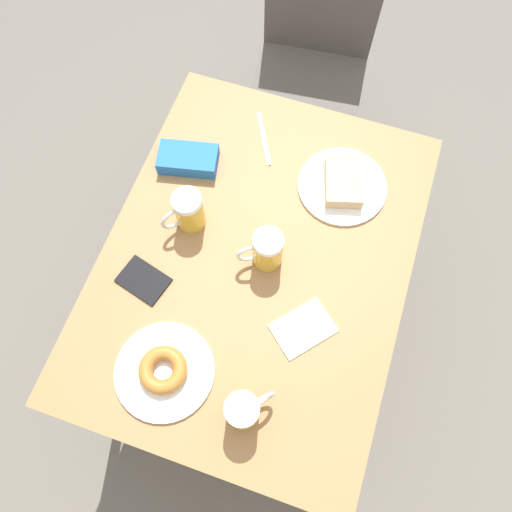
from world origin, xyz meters
TOP-DOWN VIEW (x-y plane):
  - ground_plane at (0.00, 0.00)m, footprint 8.00×8.00m
  - table at (0.00, 0.00)m, footprint 0.80×1.07m
  - chair at (-0.08, 0.89)m, footprint 0.44×0.44m
  - plate_with_cake at (0.16, 0.29)m, footprint 0.25×0.25m
  - plate_with_donut at (-0.12, -0.35)m, footprint 0.24×0.24m
  - beer_mug_left at (0.10, -0.38)m, footprint 0.10×0.10m
  - beer_mug_center at (0.03, 0.01)m, footprint 0.11×0.09m
  - beer_mug_right at (-0.21, 0.05)m, footprint 0.10×0.11m
  - napkin_folded at (0.17, -0.14)m, footprint 0.18×0.18m
  - fork at (-0.10, 0.37)m, footprint 0.10×0.17m
  - passport_near_edge at (-0.26, -0.15)m, footprint 0.14×0.12m
  - blue_pouch at (-0.28, 0.22)m, footprint 0.18×0.13m

SIDE VIEW (x-z plane):
  - ground_plane at x=0.00m, z-range 0.00..0.00m
  - chair at x=-0.08m, z-range 0.10..0.97m
  - table at x=0.00m, z-range 0.29..1.00m
  - fork at x=-0.10m, z-range 0.70..0.71m
  - napkin_folded at x=0.17m, z-range 0.70..0.71m
  - passport_near_edge at x=-0.26m, z-range 0.70..0.71m
  - plate_with_donut at x=-0.12m, z-range 0.70..0.74m
  - plate_with_cake at x=0.16m, z-range 0.70..0.74m
  - blue_pouch at x=-0.28m, z-range 0.70..0.75m
  - beer_mug_left at x=0.10m, z-range 0.70..0.83m
  - beer_mug_center at x=0.03m, z-range 0.70..0.83m
  - beer_mug_right at x=-0.21m, z-range 0.70..0.83m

